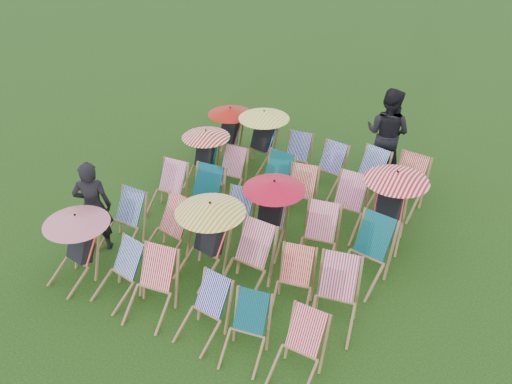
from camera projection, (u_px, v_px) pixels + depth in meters
The scene contains 33 objects.
ground at pixel (254, 241), 10.21m from camera, with size 100.00×100.00×0.00m, color black.
deckchair_0 at pixel (75, 247), 9.02m from camera, with size 1.04×1.10×1.23m.
deckchair_1 at pixel (118, 274), 8.80m from camera, with size 0.70×0.88×0.87m.
deckchair_2 at pixel (151, 287), 8.47m from camera, with size 0.75×0.96×0.96m.
deckchair_3 at pixel (203, 312), 8.11m from camera, with size 0.66×0.85×0.87m.
deckchair_4 at pixel (245, 332), 7.79m from camera, with size 0.69×0.87×0.86m.
deckchair_5 at pixel (298, 351), 7.48m from camera, with size 0.61×0.84×0.89m.
deckchair_6 at pixel (122, 221), 9.93m from camera, with size 0.61×0.85×0.92m.
deckchair_7 at pixel (165, 231), 9.62m from camera, with size 0.80×1.01×0.99m.
deckchair_8 at pixel (205, 237), 9.14m from camera, with size 1.13×1.20×1.33m.
deckchair_9 at pixel (246, 262), 8.92m from camera, with size 0.73×0.98×1.03m.
deckchair_10 at pixel (293, 283), 8.61m from camera, with size 0.74×0.91×0.88m.
deckchair_11 at pixel (335, 298), 8.25m from camera, with size 0.83×1.03×0.99m.
deckchair_12 at pixel (167, 190), 10.79m from camera, with size 0.67×0.89×0.92m.
deckchair_13 at pixel (201, 199), 10.47m from camera, with size 0.73×0.97×0.99m.
deckchair_14 at pixel (236, 217), 10.12m from camera, with size 0.64×0.83×0.83m.
deckchair_15 at pixel (270, 213), 9.77m from camera, with size 1.07×1.16×1.27m.
deckchair_16 at pixel (318, 238), 9.50m from camera, with size 0.77×0.97×0.95m.
deckchair_17 at pixel (365, 254), 9.08m from camera, with size 0.81×1.03×1.03m.
deckchair_18 at pixel (203, 156), 11.62m from camera, with size 0.97×1.03×1.15m.
deckchair_19 at pixel (229, 174), 11.35m from camera, with size 0.64×0.84×0.87m.
deckchair_20 at pixel (271, 183), 10.95m from camera, with size 0.72×0.95×0.98m.
deckchair_21 at pixel (299, 195), 10.65m from camera, with size 0.74×0.92×0.91m.
deckchair_22 at pixel (345, 206), 10.27m from camera, with size 0.65×0.91×0.98m.
deckchair_23 at pixel (390, 205), 9.92m from camera, with size 1.12×1.21×1.33m.
deckchair_24 at pixel (227, 132), 12.54m from camera, with size 0.98×1.03×1.16m.
deckchair_25 at pixel (260, 138), 12.15m from camera, with size 1.08×1.14×1.28m.
deckchair_26 at pixel (295, 158), 11.90m from camera, with size 0.65×0.85×0.87m.
deckchair_27 at pixel (327, 169), 11.47m from camera, with size 0.68×0.89×0.90m.
deckchair_28 at pixel (366, 177), 11.17m from camera, with size 0.79×0.98×0.95m.
deckchair_29 at pixel (404, 186), 10.84m from camera, with size 0.76×0.99×1.01m.
person_left at pixel (93, 207), 9.62m from camera, with size 0.62×0.41×1.71m, color black.
person_rear at pixel (387, 134), 11.65m from camera, with size 0.95×0.74×1.96m, color black.
Camera 1 is at (4.00, -7.09, 6.23)m, focal length 40.00 mm.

